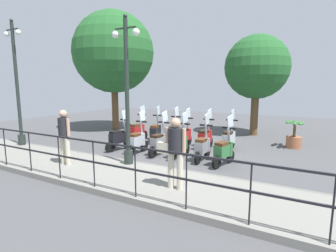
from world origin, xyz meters
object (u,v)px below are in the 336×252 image
object	(u,v)px
scooter_near_5	(119,138)
scooter_far_5	(138,130)
tree_large	(113,53)
scooter_near_4	(137,141)
potted_palm	(294,137)
scooter_near_1	(203,146)
lamp_post_near	(127,100)
scooter_far_4	(156,131)
lamp_post_far	(18,91)
pedestrian_distant	(64,133)
scooter_near_2	(180,144)
scooter_near_3	(159,142)
scooter_far_1	(205,137)
tree_distant	(257,67)
scooter_far_3	(173,133)
scooter_near_0	(224,150)
scooter_far_2	(185,135)
scooter_far_0	(229,138)
pedestrian_with_bag	(175,148)

from	to	relation	value
scooter_near_5	scooter_far_5	size ratio (longest dim) A/B	1.00
tree_large	scooter_far_5	xyz separation A→B (m)	(-1.91, -2.84, -3.64)
scooter_near_4	scooter_near_5	world-z (taller)	same
potted_palm	scooter_near_1	size ratio (longest dim) A/B	0.69
lamp_post_near	potted_palm	size ratio (longest dim) A/B	3.95
scooter_far_4	lamp_post_far	bearing A→B (deg)	119.54
lamp_post_near	pedestrian_distant	distance (m)	2.04
scooter_far_4	scooter_near_2	bearing A→B (deg)	-142.05
lamp_post_far	scooter_near_1	xyz separation A→B (m)	(1.77, -6.74, -1.74)
scooter_near_3	scooter_far_5	size ratio (longest dim) A/B	1.00
scooter_near_2	scooter_near_4	xyz separation A→B (m)	(-0.25, 1.55, 0.00)
scooter_far_1	scooter_far_4	world-z (taller)	same
tree_distant	scooter_far_4	bearing A→B (deg)	137.96
pedestrian_distant	potted_palm	size ratio (longest dim) A/B	1.50
scooter_near_4	scooter_near_5	bearing A→B (deg)	85.18
pedestrian_distant	scooter_far_1	size ratio (longest dim) A/B	1.03
scooter_near_4	scooter_far_5	world-z (taller)	same
scooter_near_2	scooter_far_4	bearing A→B (deg)	54.34
tree_distant	scooter_near_3	distance (m)	6.49
scooter_near_1	scooter_far_3	distance (m)	2.54
tree_distant	scooter_near_5	bearing A→B (deg)	145.53
scooter_near_0	scooter_near_1	world-z (taller)	same
scooter_far_2	scooter_far_4	distance (m)	1.50
tree_large	scooter_near_5	world-z (taller)	tree_large
scooter_near_3	scooter_near_4	world-z (taller)	same
tree_large	scooter_near_0	size ratio (longest dim) A/B	4.07
scooter_near_0	scooter_near_4	distance (m)	3.12
scooter_far_2	scooter_near_1	bearing A→B (deg)	-139.56
scooter_near_0	scooter_near_5	xyz separation A→B (m)	(-0.02, 4.01, 0.00)
lamp_post_far	scooter_far_5	world-z (taller)	lamp_post_far
potted_palm	tree_large	bearing A→B (deg)	89.66
scooter_near_2	scooter_far_5	bearing A→B (deg)	66.06
tree_large	scooter_near_2	world-z (taller)	tree_large
tree_large	scooter_far_2	world-z (taller)	tree_large
scooter_far_5	scooter_far_4	bearing A→B (deg)	-74.89
pedestrian_distant	scooter_far_4	xyz separation A→B (m)	(4.36, -0.41, -0.60)
scooter_far_0	scooter_far_3	distance (m)	2.33
tree_large	scooter_far_1	size ratio (longest dim) A/B	4.07
scooter_far_0	scooter_near_3	bearing A→B (deg)	133.75
potted_palm	lamp_post_near	bearing A→B (deg)	141.38
scooter_far_3	scooter_far_5	world-z (taller)	same
scooter_near_1	scooter_near_5	bearing A→B (deg)	93.62
lamp_post_near	pedestrian_with_bag	xyz separation A→B (m)	(-1.01, -2.04, -0.92)
lamp_post_far	scooter_near_2	bearing A→B (deg)	-73.62
tree_distant	scooter_far_0	xyz separation A→B (m)	(-3.72, 0.18, -2.77)
scooter_near_5	scooter_far_1	distance (m)	3.26
tree_large	potted_palm	size ratio (longest dim) A/B	5.92
scooter_far_2	tree_distant	bearing A→B (deg)	-27.13
pedestrian_with_bag	scooter_near_3	size ratio (longest dim) A/B	1.03
scooter_near_1	scooter_near_5	distance (m)	3.26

